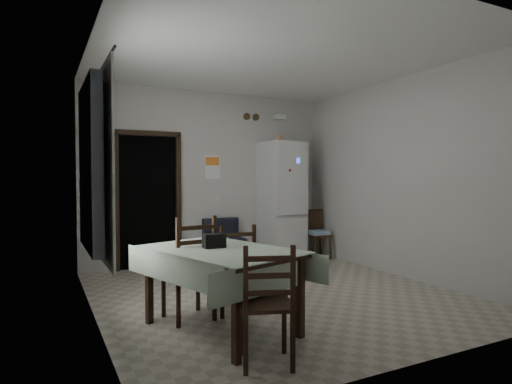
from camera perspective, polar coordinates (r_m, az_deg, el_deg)
The scene contains 25 objects.
ground at distance 5.47m, azimuth 2.44°, elevation -13.36°, with size 4.50×4.50×0.00m, color #ACA28D.
ceiling at distance 5.47m, azimuth 2.49°, elevation 17.37°, with size 4.20×4.50×0.02m, color white, non-canonical shape.
wall_back at distance 7.32m, azimuth -6.22°, elevation 1.99°, with size 4.20×0.02×2.90m, color beige, non-canonical shape.
wall_front at distance 3.50m, azimuth 20.89°, elevation 1.87°, with size 4.20×0.02×2.90m, color beige, non-canonical shape.
wall_left at distance 4.62m, azimuth -20.86°, elevation 1.87°, with size 0.02×4.50×2.90m, color beige, non-canonical shape.
wall_right at distance 6.57m, azimuth 18.65°, elevation 1.90°, with size 0.02×4.50×2.90m, color beige, non-canonical shape.
doorway at distance 7.23m, azimuth -14.60°, elevation -1.15°, with size 1.06×0.52×2.22m.
window_recess at distance 4.42m, azimuth -21.25°, elevation 3.16°, with size 0.10×1.20×1.60m, color silver.
curtain at distance 4.43m, azimuth -19.83°, elevation 3.18°, with size 0.02×1.45×1.85m, color silver.
curtain_rod at distance 4.56m, azimuth -19.85°, elevation 15.21°, with size 0.02×0.02×1.60m, color black.
calendar at distance 7.33m, azimuth -5.83°, elevation 3.32°, with size 0.28×0.02×0.40m, color white.
calendar_image at distance 7.33m, azimuth -5.81°, elevation 4.10°, with size 0.24×0.01×0.14m, color orange.
light_switch at distance 7.37m, azimuth -5.09°, elevation -0.73°, with size 0.08×0.02×0.12m, color beige.
vent_left at distance 7.66m, azimuth -1.23°, elevation 10.03°, with size 0.12×0.12×0.03m, color brown.
vent_right at distance 7.74m, azimuth -0.01°, elevation 9.95°, with size 0.12×0.12×0.03m, color brown.
emergency_light at distance 7.94m, azimuth 3.14°, elevation 9.96°, with size 0.25×0.07×0.09m, color white.
fridge at distance 7.58m, azimuth 3.44°, elevation -1.16°, with size 0.67×0.67×2.07m, color silver, non-canonical shape.
tan_cone at distance 7.57m, azimuth 3.06°, elevation 7.36°, with size 0.22×0.22×0.18m, color tan.
navy_seat at distance 7.16m, azimuth -4.09°, elevation -6.63°, with size 0.62×0.60×0.75m, color black, non-canonical shape.
corner_chair at distance 7.72m, azimuth 8.26°, elevation -5.59°, with size 0.37×0.37×0.86m, color black, non-canonical shape.
dining_table at distance 4.15m, azimuth -4.65°, elevation -12.84°, with size 0.98×1.49×0.78m, color #A4BA9F, non-canonical shape.
black_bag at distance 4.12m, azimuth -5.62°, elevation -6.48°, with size 0.21×0.12×0.13m, color black.
dining_chair_far_left at distance 4.48m, azimuth -8.98°, elevation -9.86°, with size 0.46×0.46×1.06m, color black, non-canonical shape.
dining_chair_far_right at distance 4.67m, azimuth -3.10°, elevation -10.05°, with size 0.41×0.41×0.95m, color black, non-canonical shape.
dining_chair_near_head at distance 3.42m, azimuth 1.35°, elevation -14.57°, with size 0.41×0.41×0.95m, color black, non-canonical shape.
Camera 1 is at (-2.59, -4.60, 1.45)m, focal length 30.00 mm.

